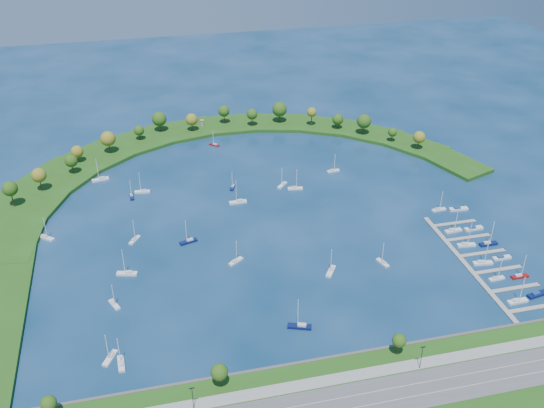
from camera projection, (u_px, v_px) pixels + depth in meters
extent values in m
plane|color=#082A48|center=(265.00, 217.00, 308.62)|extent=(700.00, 700.00, 0.00)
cube|color=#234A13|center=(348.00, 405.00, 204.12)|extent=(420.00, 42.00, 1.60)
cube|color=#474442|center=(328.00, 359.00, 222.12)|extent=(420.00, 1.20, 1.80)
cube|color=#515154|center=(348.00, 403.00, 203.69)|extent=(420.00, 16.00, 0.12)
cube|color=gray|center=(337.00, 379.00, 212.92)|extent=(420.00, 5.00, 0.12)
cube|color=silver|center=(345.00, 397.00, 205.75)|extent=(420.00, 0.15, 0.02)
sphere|color=#224511|center=(49.00, 404.00, 195.94)|extent=(5.20, 5.20, 5.20)
cylinder|color=#382314|center=(220.00, 381.00, 208.64)|extent=(0.56, 0.56, 5.25)
sphere|color=#224511|center=(219.00, 373.00, 206.71)|extent=(6.00, 6.00, 6.00)
cylinder|color=#382314|center=(398.00, 349.00, 221.59)|extent=(0.56, 0.56, 5.60)
sphere|color=#224511|center=(399.00, 341.00, 219.65)|extent=(5.20, 5.20, 5.20)
cylinder|color=black|center=(193.00, 399.00, 198.72)|extent=(0.24, 0.24, 10.00)
cylinder|color=black|center=(421.00, 358.00, 214.76)|extent=(0.24, 0.24, 10.00)
cube|color=#234A13|center=(23.00, 206.00, 315.83)|extent=(50.23, 54.30, 2.00)
cube|color=#234A13|center=(56.00, 179.00, 341.46)|extent=(54.07, 56.09, 2.00)
cube|color=#234A13|center=(95.00, 158.00, 364.69)|extent=(55.20, 54.07, 2.00)
cube|color=#234A13|center=(138.00, 142.00, 384.15)|extent=(53.65, 48.47, 2.00)
cube|color=#234A13|center=(182.00, 131.00, 398.72)|extent=(49.62, 39.75, 2.00)
cube|color=#234A13|center=(228.00, 125.00, 407.56)|extent=(44.32, 29.96, 2.00)
cube|color=#234A13|center=(274.00, 123.00, 410.16)|extent=(49.49, 38.05, 2.00)
cube|color=#234A13|center=(320.00, 126.00, 406.37)|extent=(51.13, 44.12, 2.00)
cube|color=#234A13|center=(366.00, 133.00, 396.41)|extent=(49.19, 47.96, 2.00)
cube|color=#234A13|center=(410.00, 144.00, 380.84)|extent=(43.90, 49.49, 2.00)
cube|color=#234A13|center=(452.00, 161.00, 360.59)|extent=(35.67, 48.74, 2.00)
cylinder|color=#382314|center=(12.00, 199.00, 311.32)|extent=(0.56, 0.56, 8.87)
sphere|color=#224511|center=(10.00, 189.00, 308.29)|extent=(7.80, 7.80, 7.80)
cylinder|color=#382314|center=(41.00, 184.00, 325.94)|extent=(0.56, 0.56, 7.76)
sphere|color=brown|center=(39.00, 175.00, 323.19)|extent=(7.82, 7.82, 7.82)
cylinder|color=#382314|center=(73.00, 168.00, 343.50)|extent=(0.56, 0.56, 6.45)
sphere|color=#224511|center=(71.00, 161.00, 341.14)|extent=(7.21, 7.21, 7.21)
cylinder|color=#382314|center=(78.00, 158.00, 356.38)|extent=(0.56, 0.56, 5.17)
sphere|color=brown|center=(77.00, 152.00, 354.35)|extent=(7.12, 7.12, 7.12)
cylinder|color=#382314|center=(109.00, 147.00, 366.39)|extent=(0.56, 0.56, 7.39)
sphere|color=brown|center=(108.00, 139.00, 363.62)|extent=(8.97, 8.97, 8.97)
cylinder|color=#382314|center=(140.00, 136.00, 383.27)|extent=(0.56, 0.56, 4.97)
sphere|color=#224511|center=(139.00, 131.00, 381.36)|extent=(6.40, 6.40, 6.40)
cylinder|color=#382314|center=(160.00, 126.00, 394.30)|extent=(0.56, 0.56, 6.58)
sphere|color=#224511|center=(159.00, 119.00, 391.70)|extent=(9.24, 9.24, 9.24)
cylinder|color=#382314|center=(192.00, 126.00, 394.85)|extent=(0.56, 0.56, 6.29)
sphere|color=brown|center=(192.00, 120.00, 392.48)|extent=(7.79, 7.79, 7.79)
cylinder|color=#382314|center=(224.00, 118.00, 405.08)|extent=(0.56, 0.56, 7.25)
sphere|color=#224511|center=(224.00, 111.00, 402.50)|extent=(7.43, 7.43, 7.43)
cylinder|color=#382314|center=(252.00, 121.00, 401.73)|extent=(0.56, 0.56, 6.81)
sphere|color=#224511|center=(252.00, 114.00, 399.30)|extent=(7.10, 7.10, 7.10)
cylinder|color=#382314|center=(280.00, 117.00, 406.85)|extent=(0.56, 0.56, 7.27)
sphere|color=#224511|center=(280.00, 109.00, 404.04)|extent=(9.67, 9.67, 9.67)
cylinder|color=#382314|center=(311.00, 120.00, 401.66)|extent=(0.56, 0.56, 8.20)
sphere|color=brown|center=(312.00, 112.00, 398.96)|extent=(6.29, 6.29, 6.29)
cylinder|color=#382314|center=(337.00, 125.00, 398.49)|extent=(0.56, 0.56, 4.91)
sphere|color=#224511|center=(338.00, 119.00, 396.52)|extent=(7.23, 7.23, 7.23)
cylinder|color=#382314|center=(363.00, 129.00, 390.12)|extent=(0.56, 0.56, 6.99)
sphere|color=#224511|center=(364.00, 121.00, 387.44)|extent=(9.06, 9.06, 9.06)
cylinder|color=#382314|center=(392.00, 138.00, 380.90)|extent=(0.56, 0.56, 5.11)
sphere|color=#224511|center=(392.00, 132.00, 379.05)|extent=(5.57, 5.57, 5.57)
cylinder|color=#382314|center=(418.00, 144.00, 371.14)|extent=(0.56, 0.56, 6.34)
sphere|color=brown|center=(419.00, 137.00, 368.79)|extent=(7.44, 7.44, 7.44)
cylinder|color=gray|center=(202.00, 123.00, 402.25)|extent=(2.20, 2.20, 3.94)
cylinder|color=gray|center=(202.00, 120.00, 401.18)|extent=(2.60, 2.60, 0.30)
cube|color=gray|center=(466.00, 265.00, 272.88)|extent=(2.20, 82.00, 0.40)
cube|color=gray|center=(534.00, 308.00, 247.60)|extent=(22.00, 2.00, 0.40)
cube|color=gray|center=(516.00, 288.00, 258.68)|extent=(22.00, 2.00, 0.40)
cylinder|color=#382314|center=(539.00, 284.00, 260.74)|extent=(0.36, 0.36, 1.60)
cube|color=gray|center=(499.00, 270.00, 269.76)|extent=(22.00, 2.00, 0.40)
cylinder|color=#382314|center=(521.00, 266.00, 271.82)|extent=(0.36, 0.36, 1.60)
cube|color=gray|center=(483.00, 253.00, 280.84)|extent=(22.00, 2.00, 0.40)
cylinder|color=#382314|center=(505.00, 249.00, 282.90)|extent=(0.36, 0.36, 1.60)
cube|color=gray|center=(469.00, 237.00, 291.92)|extent=(22.00, 2.00, 0.40)
cylinder|color=#382314|center=(489.00, 234.00, 293.98)|extent=(0.36, 0.36, 1.60)
cube|color=gray|center=(455.00, 223.00, 303.00)|extent=(22.00, 2.00, 0.40)
cylinder|color=#382314|center=(475.00, 220.00, 305.06)|extent=(0.36, 0.36, 1.60)
cube|color=silver|center=(47.00, 238.00, 291.21)|extent=(7.82, 7.07, 0.99)
cube|color=silver|center=(45.00, 236.00, 291.10)|extent=(3.26, 3.10, 0.69)
cylinder|color=silver|center=(45.00, 228.00, 287.89)|extent=(0.32, 0.32, 11.15)
cube|color=silver|center=(127.00, 274.00, 266.95)|extent=(9.21, 4.67, 1.06)
cube|color=silver|center=(129.00, 272.00, 266.47)|extent=(3.45, 2.48, 0.75)
cylinder|color=silver|center=(123.00, 261.00, 263.67)|extent=(0.32, 0.32, 11.98)
cube|color=silver|center=(333.00, 171.00, 351.20)|extent=(7.48, 2.84, 0.88)
cube|color=silver|center=(332.00, 170.00, 350.61)|extent=(2.70, 1.71, 0.61)
cylinder|color=silver|center=(335.00, 162.00, 348.66)|extent=(0.32, 0.32, 9.86)
cube|color=silver|center=(121.00, 364.00, 220.67)|extent=(2.70, 8.17, 0.97)
cube|color=silver|center=(121.00, 364.00, 219.59)|extent=(1.73, 2.90, 0.68)
cylinder|color=silver|center=(119.00, 350.00, 218.21)|extent=(0.32, 0.32, 10.88)
cube|color=silver|center=(135.00, 240.00, 289.79)|extent=(5.96, 7.51, 0.91)
cube|color=silver|center=(134.00, 239.00, 288.79)|extent=(2.71, 3.04, 0.64)
cylinder|color=silver|center=(134.00, 229.00, 287.47)|extent=(0.32, 0.32, 10.25)
cube|color=silver|center=(331.00, 271.00, 268.40)|extent=(6.61, 8.36, 1.01)
cube|color=silver|center=(331.00, 269.00, 268.65)|extent=(3.01, 3.38, 0.71)
cylinder|color=silver|center=(331.00, 261.00, 264.72)|extent=(0.32, 0.32, 11.40)
cube|color=#0B1445|center=(132.00, 197.00, 325.50)|extent=(2.48, 7.41, 0.88)
cube|color=silver|center=(131.00, 195.00, 325.73)|extent=(1.58, 2.64, 0.61)
cylinder|color=silver|center=(131.00, 188.00, 322.31)|extent=(0.32, 0.32, 9.85)
cube|color=silver|center=(383.00, 263.00, 274.05)|extent=(4.10, 7.52, 0.87)
cube|color=silver|center=(384.00, 262.00, 273.14)|extent=(2.11, 2.84, 0.61)
cylinder|color=silver|center=(383.00, 252.00, 271.79)|extent=(0.32, 0.32, 9.78)
cube|color=silver|center=(295.00, 188.00, 333.14)|extent=(8.37, 3.58, 0.97)
cube|color=silver|center=(294.00, 187.00, 332.68)|extent=(3.06, 2.04, 0.68)
cylinder|color=silver|center=(297.00, 179.00, 330.17)|extent=(0.32, 0.32, 10.94)
cube|color=silver|center=(236.00, 261.00, 274.92)|extent=(7.40, 6.03, 0.90)
cube|color=silver|center=(235.00, 261.00, 274.05)|extent=(3.01, 2.72, 0.63)
cylinder|color=silver|center=(237.00, 251.00, 272.51)|extent=(0.32, 0.32, 10.18)
cube|color=silver|center=(114.00, 305.00, 249.08)|extent=(4.85, 7.56, 0.88)
cube|color=silver|center=(113.00, 302.00, 249.21)|extent=(2.36, 2.94, 0.62)
cylinder|color=silver|center=(113.00, 295.00, 245.95)|extent=(0.32, 0.32, 9.93)
cube|color=silver|center=(110.00, 358.00, 223.07)|extent=(5.87, 8.33, 0.99)
cube|color=silver|center=(111.00, 355.00, 223.33)|extent=(2.76, 3.29, 0.69)
cylinder|color=silver|center=(107.00, 347.00, 219.47)|extent=(0.32, 0.32, 11.08)
cube|color=silver|center=(142.00, 192.00, 330.03)|extent=(8.32, 3.29, 0.97)
cube|color=silver|center=(144.00, 190.00, 329.68)|extent=(3.01, 1.94, 0.68)
cylinder|color=silver|center=(140.00, 182.00, 326.96)|extent=(0.32, 0.32, 10.93)
cube|color=#0B1445|center=(233.00, 187.00, 334.34)|extent=(4.50, 7.11, 0.83)
cube|color=silver|center=(233.00, 186.00, 334.57)|extent=(2.20, 2.76, 0.58)
cylinder|color=silver|center=(232.00, 180.00, 331.31)|extent=(0.32, 0.32, 9.33)
cube|color=silver|center=(282.00, 185.00, 336.35)|extent=(6.81, 7.16, 0.93)
cube|color=silver|center=(283.00, 183.00, 336.53)|extent=(2.94, 3.02, 0.65)
cylinder|color=silver|center=(282.00, 177.00, 333.01)|extent=(0.32, 0.32, 10.43)
cube|color=#0B1445|center=(299.00, 327.00, 237.59)|extent=(9.67, 5.65, 1.12)
cube|color=silver|center=(302.00, 325.00, 237.02)|extent=(3.70, 2.84, 0.78)
cylinder|color=silver|center=(298.00, 313.00, 234.20)|extent=(0.32, 0.32, 12.61)
cube|color=maroon|center=(214.00, 145.00, 381.64)|extent=(6.41, 5.90, 0.82)
cube|color=silver|center=(215.00, 144.00, 381.02)|extent=(2.68, 2.57, 0.57)
cylinder|color=silver|center=(213.00, 137.00, 379.33)|extent=(0.32, 0.32, 9.21)
cube|color=#0B1445|center=(188.00, 242.00, 288.48)|extent=(8.73, 4.63, 1.01)
cube|color=silver|center=(190.00, 240.00, 288.41)|extent=(3.29, 2.41, 0.71)
cylinder|color=silver|center=(186.00, 231.00, 285.07)|extent=(0.32, 0.32, 11.35)
cube|color=silver|center=(100.00, 180.00, 341.93)|extent=(9.50, 4.19, 1.10)
cube|color=silver|center=(102.00, 178.00, 341.78)|extent=(3.49, 2.35, 0.77)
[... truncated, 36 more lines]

